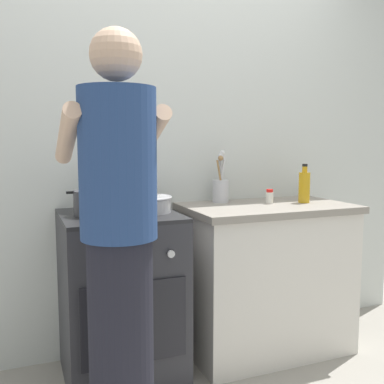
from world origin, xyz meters
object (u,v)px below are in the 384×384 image
(utensil_crock, at_px, (221,187))
(stove_range, at_px, (121,296))
(pot, at_px, (92,203))
(oil_bottle, at_px, (304,187))
(person, at_px, (119,248))
(mixing_bowl, at_px, (145,203))
(spice_bottle, at_px, (270,197))

(utensil_crock, bearing_deg, stove_range, -163.68)
(pot, bearing_deg, oil_bottle, -0.09)
(oil_bottle, xyz_separation_m, person, (-1.28, -0.57, -0.14))
(pot, bearing_deg, person, -88.88)
(mixing_bowl, xyz_separation_m, oil_bottle, (1.01, -0.00, 0.05))
(oil_bottle, bearing_deg, pot, 179.91)
(spice_bottle, xyz_separation_m, oil_bottle, (0.22, -0.05, 0.06))
(stove_range, bearing_deg, utensil_crock, 16.32)
(stove_range, bearing_deg, mixing_bowl, -2.19)
(mixing_bowl, relative_size, person, 0.17)
(oil_bottle, bearing_deg, utensil_crock, 155.96)
(spice_bottle, relative_size, oil_bottle, 0.37)
(spice_bottle, bearing_deg, mixing_bowl, -177.08)
(stove_range, relative_size, oil_bottle, 3.75)
(utensil_crock, xyz_separation_m, oil_bottle, (0.47, -0.21, 0.00))
(stove_range, xyz_separation_m, utensil_crock, (0.68, 0.20, 0.55))
(mixing_bowl, relative_size, spice_bottle, 3.27)
(utensil_crock, relative_size, oil_bottle, 1.35)
(utensil_crock, bearing_deg, oil_bottle, -24.04)
(mixing_bowl, distance_m, person, 0.64)
(stove_range, distance_m, utensil_crock, 0.90)
(spice_bottle, bearing_deg, utensil_crock, 146.80)
(stove_range, relative_size, utensil_crock, 2.77)
(pot, relative_size, oil_bottle, 1.06)
(utensil_crock, xyz_separation_m, spice_bottle, (0.25, -0.16, -0.06))
(utensil_crock, bearing_deg, mixing_bowl, -159.27)
(person, bearing_deg, pot, 91.12)
(mixing_bowl, height_order, utensil_crock, utensil_crock)
(stove_range, height_order, mixing_bowl, mixing_bowl)
(utensil_crock, distance_m, spice_bottle, 0.31)
(person, bearing_deg, mixing_bowl, 65.01)
(pot, distance_m, mixing_bowl, 0.28)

